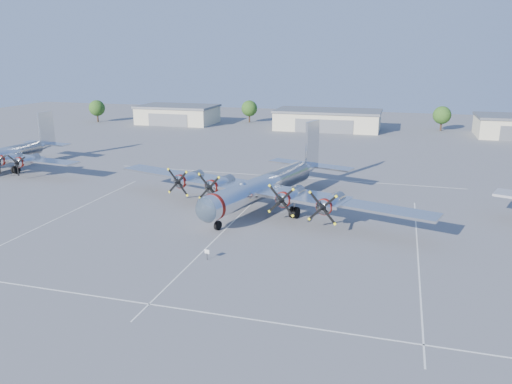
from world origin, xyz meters
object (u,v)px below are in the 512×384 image
(hangar_west, at_px, (178,114))
(tree_east, at_px, (442,115))
(tree_west, at_px, (249,108))
(bomber_west, at_px, (6,170))
(hangar_center, at_px, (328,120))
(main_bomber_b29, at_px, (266,207))
(tree_far_west, at_px, (97,108))
(info_placard, at_px, (207,253))

(hangar_west, distance_m, tree_east, 75.26)
(tree_west, height_order, bomber_west, tree_west)
(hangar_center, xyz_separation_m, main_bomber_b29, (2.38, -74.71, -2.71))
(tree_east, bearing_deg, tree_far_west, -174.29)
(bomber_west, bearing_deg, tree_west, 79.06)
(hangar_center, distance_m, main_bomber_b29, 74.80)
(hangar_west, relative_size, tree_east, 3.40)
(bomber_west, bearing_deg, info_placard, -22.33)
(hangar_west, xyz_separation_m, tree_west, (20.00, 8.04, 1.51))
(hangar_center, bearing_deg, tree_far_west, -176.76)
(hangar_center, height_order, bomber_west, hangar_center)
(tree_west, distance_m, bomber_west, 77.64)
(bomber_west, bearing_deg, tree_east, 49.28)
(tree_east, bearing_deg, hangar_west, -175.40)
(tree_west, bearing_deg, info_placard, -75.55)
(main_bomber_b29, height_order, info_placard, main_bomber_b29)
(info_placard, bearing_deg, bomber_west, 164.25)
(hangar_west, distance_m, tree_far_west, 25.36)
(tree_west, bearing_deg, bomber_west, -107.92)
(hangar_west, bearing_deg, tree_west, 21.89)
(tree_east, distance_m, info_placard, 104.00)
(hangar_center, relative_size, tree_far_west, 4.31)
(tree_far_west, xyz_separation_m, bomber_west, (21.14, -61.76, -4.22))
(hangar_west, distance_m, main_bomber_b29, 88.51)
(tree_west, distance_m, tree_east, 55.04)
(tree_far_west, bearing_deg, hangar_west, 9.01)
(tree_far_west, bearing_deg, hangar_center, 3.24)
(hangar_west, height_order, bomber_west, hangar_west)
(tree_far_west, xyz_separation_m, tree_west, (45.00, 12.00, 0.00))
(hangar_west, xyz_separation_m, tree_far_west, (-25.00, -3.96, 1.51))
(hangar_center, distance_m, tree_far_west, 70.13)
(tree_east, relative_size, info_placard, 6.03)
(hangar_west, xyz_separation_m, bomber_west, (-3.86, -65.73, -2.71))
(tree_far_west, height_order, tree_east, same)
(hangar_center, height_order, main_bomber_b29, hangar_center)
(hangar_center, distance_m, info_placard, 93.88)
(hangar_center, height_order, info_placard, hangar_center)
(tree_far_west, distance_m, bomber_west, 65.42)
(tree_west, bearing_deg, tree_east, -2.08)
(tree_west, xyz_separation_m, bomber_west, (-23.86, -73.76, -4.22))
(tree_east, bearing_deg, info_placard, -106.05)
(tree_west, bearing_deg, hangar_west, -158.11)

